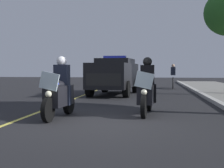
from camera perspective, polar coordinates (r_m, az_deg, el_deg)
ground_plane at (r=7.60m, az=-1.82°, el=-7.46°), size 80.00×80.00×0.00m
lane_stripe_center at (r=8.31m, az=-17.91°, el=-6.68°), size 48.00×0.12×0.01m
police_motorcycle_lead_left at (r=8.54m, az=-9.88°, el=-1.62°), size 2.14×0.62×1.72m
police_motorcycle_lead_right at (r=9.12m, az=6.54°, el=-1.32°), size 2.14×0.62×1.72m
police_suv at (r=16.00m, az=0.47°, el=1.82°), size 5.03×2.38×2.05m
cyclist_background at (r=21.24m, az=11.42°, el=1.43°), size 1.76×0.34×1.69m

